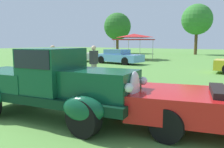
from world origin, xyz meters
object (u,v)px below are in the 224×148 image
object	(u,v)px
spectator_between_cars	(53,61)
canopy_tent_left_field	(134,36)
feature_pickup_truck	(51,82)
spectator_near_truck	(94,63)
show_car_skyblue	(118,57)
show_car_cream	(73,55)

from	to	relation	value
spectator_between_cars	canopy_tent_left_field	world-z (taller)	canopy_tent_left_field
feature_pickup_truck	spectator_between_cars	bearing A→B (deg)	137.36
feature_pickup_truck	canopy_tent_left_field	distance (m)	20.01
spectator_between_cars	spectator_near_truck	bearing A→B (deg)	9.14
show_car_skyblue	show_car_cream	bearing A→B (deg)	176.38
show_car_cream	canopy_tent_left_field	xyz separation A→B (m)	(4.23, 4.91, 1.82)
feature_pickup_truck	spectator_near_truck	xyz separation A→B (m)	(-2.20, 4.49, 0.04)
show_car_cream	show_car_skyblue	size ratio (longest dim) A/B	1.09
show_car_cream	spectator_near_truck	xyz separation A→B (m)	(9.78, -8.98, 0.31)
feature_pickup_truck	canopy_tent_left_field	xyz separation A→B (m)	(-7.75, 18.38, 1.56)
canopy_tent_left_field	feature_pickup_truck	bearing A→B (deg)	-67.13
spectator_near_truck	canopy_tent_left_field	bearing A→B (deg)	111.79
canopy_tent_left_field	spectator_near_truck	bearing A→B (deg)	-68.21
show_car_cream	canopy_tent_left_field	bearing A→B (deg)	49.27
feature_pickup_truck	spectator_between_cars	distance (m)	6.09
show_car_cream	show_car_skyblue	world-z (taller)	same
show_car_skyblue	spectator_between_cars	bearing A→B (deg)	-77.98
feature_pickup_truck	spectator_between_cars	xyz separation A→B (m)	(-4.48, 4.12, 0.04)
show_car_skyblue	canopy_tent_left_field	bearing A→B (deg)	104.50
spectator_near_truck	canopy_tent_left_field	world-z (taller)	canopy_tent_left_field
feature_pickup_truck	show_car_cream	xyz separation A→B (m)	(-11.98, 13.47, -0.27)
spectator_between_cars	canopy_tent_left_field	xyz separation A→B (m)	(-3.28, 14.25, 1.51)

